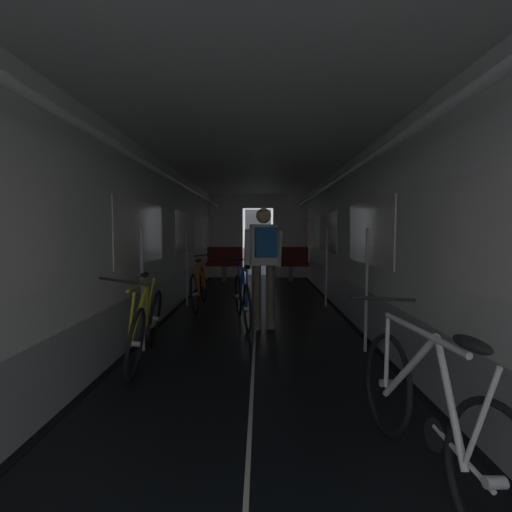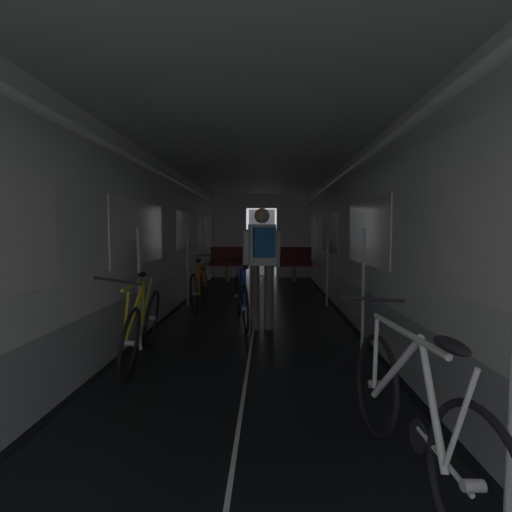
% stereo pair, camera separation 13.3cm
% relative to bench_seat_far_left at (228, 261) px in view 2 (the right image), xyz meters
% --- Properties ---
extents(ground_plane, '(60.00, 60.00, 0.00)m').
position_rel_bench_seat_far_left_xyz_m(ground_plane, '(0.90, -8.07, -0.57)').
color(ground_plane, black).
extents(train_car_shell, '(3.14, 12.34, 2.57)m').
position_rel_bench_seat_far_left_xyz_m(train_car_shell, '(0.90, -4.47, 1.13)').
color(train_car_shell, black).
rests_on(train_car_shell, ground).
extents(bench_seat_far_left, '(0.98, 0.51, 0.95)m').
position_rel_bench_seat_far_left_xyz_m(bench_seat_far_left, '(0.00, 0.00, 0.00)').
color(bench_seat_far_left, gray).
rests_on(bench_seat_far_left, ground).
extents(bench_seat_far_right, '(0.98, 0.51, 0.95)m').
position_rel_bench_seat_far_left_xyz_m(bench_seat_far_right, '(1.80, 0.00, 0.00)').
color(bench_seat_far_right, gray).
rests_on(bench_seat_far_right, ground).
extents(bicycle_orange, '(0.44, 1.69, 0.95)m').
position_rel_bench_seat_far_left_xyz_m(bicycle_orange, '(-0.11, -3.55, -0.19)').
color(bicycle_orange, black).
rests_on(bicycle_orange, ground).
extents(bicycle_yellow, '(0.44, 1.70, 0.96)m').
position_rel_bench_seat_far_left_xyz_m(bicycle_yellow, '(-0.24, -6.30, -0.19)').
color(bicycle_yellow, black).
rests_on(bicycle_yellow, ground).
extents(bicycle_white, '(0.44, 1.69, 0.95)m').
position_rel_bench_seat_far_left_xyz_m(bicycle_white, '(1.88, -8.21, -0.18)').
color(bicycle_white, black).
rests_on(bicycle_white, ground).
extents(person_cyclist_aisle, '(0.55, 0.43, 1.69)m').
position_rel_bench_seat_far_left_xyz_m(person_cyclist_aisle, '(1.02, -5.01, 0.45)').
color(person_cyclist_aisle, brown).
rests_on(person_cyclist_aisle, ground).
extents(bicycle_blue_in_aisle, '(0.46, 1.67, 0.94)m').
position_rel_bench_seat_far_left_xyz_m(bicycle_blue_in_aisle, '(0.71, -4.74, -0.18)').
color(bicycle_blue_in_aisle, black).
rests_on(bicycle_blue_in_aisle, ground).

